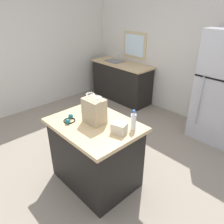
{
  "coord_description": "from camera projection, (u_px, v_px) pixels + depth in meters",
  "views": [
    {
      "loc": [
        2.08,
        -1.62,
        2.28
      ],
      "look_at": [
        0.21,
        0.14,
        0.96
      ],
      "focal_mm": 35.48,
      "sensor_mm": 36.0,
      "label": 1
    }
  ],
  "objects": [
    {
      "name": "shopping_bag",
      "position": [
        94.0,
        111.0,
        2.67
      ],
      "size": [
        0.27,
        0.2,
        0.36
      ],
      "color": "tan",
      "rests_on": "kitchen_island"
    },
    {
      "name": "left_wall",
      "position": [
        11.0,
        53.0,
        4.49
      ],
      "size": [
        0.1,
        4.97,
        2.59
      ],
      "color": "silver",
      "rests_on": "ground"
    },
    {
      "name": "small_box",
      "position": [
        119.0,
        128.0,
        2.51
      ],
      "size": [
        0.19,
        0.17,
        0.12
      ],
      "primitive_type": "cube",
      "rotation": [
        0.0,
        0.0,
        0.3
      ],
      "color": "beige",
      "rests_on": "kitchen_island"
    },
    {
      "name": "ground",
      "position": [
        96.0,
        166.0,
        3.38
      ],
      "size": [
        6.3,
        6.3,
        0.0
      ],
      "primitive_type": "plane",
      "color": "gray"
    },
    {
      "name": "kitchen_island",
      "position": [
        96.0,
        153.0,
        2.93
      ],
      "size": [
        1.12,
        0.85,
        0.91
      ],
      "color": "black",
      "rests_on": "ground"
    },
    {
      "name": "ear_defenders",
      "position": [
        69.0,
        119.0,
        2.77
      ],
      "size": [
        0.21,
        0.21,
        0.06
      ],
      "color": "black",
      "rests_on": "kitchen_island"
    },
    {
      "name": "back_wall",
      "position": [
        191.0,
        55.0,
        4.32
      ],
      "size": [
        5.25,
        0.13,
        2.59
      ],
      "color": "silver",
      "rests_on": "ground"
    },
    {
      "name": "refrigerator",
      "position": [
        223.0,
        89.0,
        3.68
      ],
      "size": [
        0.76,
        0.66,
        1.89
      ],
      "color": "#B7B7BC",
      "rests_on": "ground"
    },
    {
      "name": "sink_counter",
      "position": [
        121.0,
        81.0,
        5.48
      ],
      "size": [
        1.58,
        0.59,
        1.1
      ],
      "color": "black",
      "rests_on": "ground"
    },
    {
      "name": "bottle",
      "position": [
        133.0,
        121.0,
        2.55
      ],
      "size": [
        0.06,
        0.06,
        0.25
      ],
      "color": "white",
      "rests_on": "kitchen_island"
    }
  ]
}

